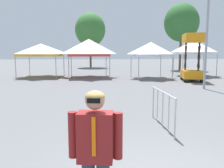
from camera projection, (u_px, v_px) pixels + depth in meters
canopy_tent_right_of_center at (41, 50)px, 20.61m from camera, size 3.73×3.73×2.97m
canopy_tent_behind_right at (89, 48)px, 20.26m from camera, size 3.62×3.62×3.36m
canopy_tent_behind_left at (151, 49)px, 19.53m from camera, size 3.09×3.09×3.06m
canopy_tent_left_of_center at (195, 47)px, 21.54m from camera, size 3.34×3.34×3.32m
scissor_lift at (192, 67)px, 17.84m from camera, size 1.88×2.56×3.60m
person_foreground at (95, 152)px, 2.78m from camera, size 0.64×0.30×1.78m
tree_behind_tents_right at (181, 23)px, 28.19m from camera, size 4.18×4.18×8.09m
tree_behind_tents_center at (90, 30)px, 33.19m from camera, size 4.33×4.33×7.80m
crowd_barrier_by_lift at (163, 102)px, 6.84m from camera, size 0.11×2.10×1.08m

